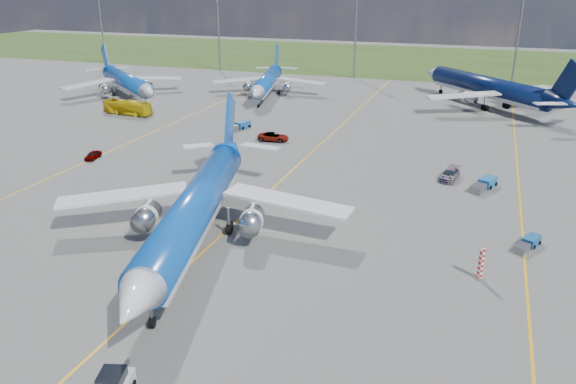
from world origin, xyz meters
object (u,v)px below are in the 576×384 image
(warning_post, at_px, (481,264))
(service_car_c, at_px, (450,174))
(apron_bus, at_px, (127,107))
(service_car_a, at_px, (93,155))
(baggage_tug_w, at_px, (528,243))
(baggage_tug_c, at_px, (239,126))
(main_airliner, at_px, (198,244))
(baggage_tug_e, at_px, (484,184))
(bg_jet_nw, at_px, (128,97))
(service_car_b, at_px, (273,137))
(bg_jet_n, at_px, (485,107))
(bg_jet_nnw, at_px, (267,96))

(warning_post, relative_size, service_car_c, 0.61)
(apron_bus, height_order, service_car_a, apron_bus)
(baggage_tug_w, distance_m, baggage_tug_c, 57.48)
(main_airliner, xyz_separation_m, apron_bus, (-40.67, 46.78, 1.43))
(warning_post, relative_size, baggage_tug_e, 0.55)
(service_car_c, distance_m, baggage_tug_e, 4.99)
(main_airliner, distance_m, baggage_tug_e, 38.12)
(baggage_tug_c, bearing_deg, bg_jet_nw, 169.77)
(service_car_c, bearing_deg, apron_bus, 173.63)
(bg_jet_nw, bearing_deg, baggage_tug_w, -82.97)
(warning_post, bearing_deg, baggage_tug_w, 61.91)
(bg_jet_nw, xyz_separation_m, baggage_tug_e, (78.22, -35.08, 0.56))
(main_airliner, distance_m, service_car_b, 39.15)
(service_car_a, xyz_separation_m, service_car_c, (51.10, 8.59, 0.12))
(main_airliner, bearing_deg, baggage_tug_w, 3.86)
(bg_jet_n, xyz_separation_m, service_car_b, (-32.48, -39.91, 0.71))
(baggage_tug_e, bearing_deg, bg_jet_n, 113.03)
(service_car_b, bearing_deg, baggage_tug_w, -133.87)
(baggage_tug_c, bearing_deg, service_car_a, -103.10)
(bg_jet_nw, xyz_separation_m, service_car_b, (44.53, -23.31, 0.71))
(service_car_a, bearing_deg, bg_jet_nw, 109.20)
(bg_jet_nnw, xyz_separation_m, baggage_tug_w, (53.20, -62.89, 0.44))
(warning_post, height_order, service_car_c, warning_post)
(service_car_b, height_order, service_car_c, service_car_b)
(warning_post, height_order, service_car_b, warning_post)
(bg_jet_nnw, height_order, bg_jet_n, bg_jet_n)
(bg_jet_nw, relative_size, main_airliner, 0.88)
(bg_jet_nw, bearing_deg, baggage_tug_c, -77.97)
(service_car_b, bearing_deg, bg_jet_n, -46.77)
(baggage_tug_w, bearing_deg, service_car_c, 140.63)
(apron_bus, distance_m, baggage_tug_c, 25.68)
(bg_jet_nnw, height_order, main_airliner, main_airliner)
(warning_post, relative_size, service_car_a, 0.87)
(baggage_tug_w, height_order, baggage_tug_c, baggage_tug_c)
(bg_jet_nnw, distance_m, main_airliner, 76.48)
(bg_jet_nw, bearing_deg, service_car_a, -112.63)
(main_airliner, bearing_deg, service_car_b, 85.24)
(apron_bus, distance_m, service_car_b, 35.05)
(service_car_b, distance_m, baggage_tug_w, 47.50)
(main_airliner, relative_size, apron_bus, 4.29)
(apron_bus, relative_size, service_car_b, 2.00)
(bg_jet_nnw, xyz_separation_m, apron_bus, (-19.18, -26.61, 1.43))
(baggage_tug_c, bearing_deg, baggage_tug_e, -5.22)
(main_airliner, relative_size, service_car_b, 8.57)
(baggage_tug_e, bearing_deg, service_car_b, -177.57)
(bg_jet_n, distance_m, service_car_b, 51.46)
(warning_post, bearing_deg, service_car_a, 162.15)
(bg_jet_n, relative_size, service_car_a, 13.21)
(warning_post, xyz_separation_m, service_car_a, (-55.88, 18.00, -0.91))
(service_car_c, height_order, baggage_tug_w, service_car_c)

